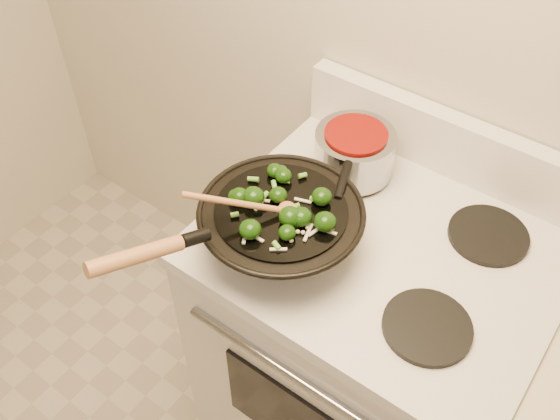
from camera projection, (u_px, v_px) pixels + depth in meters
The scene contains 5 objects.
stove at pixel (366, 346), 1.73m from camera, with size 0.78×0.67×1.08m.
wok at pixel (279, 226), 1.33m from camera, with size 0.36×0.57×0.22m.
stirfry at pixel (283, 205), 1.29m from camera, with size 0.24×0.23×0.04m.
wooden_spoon at pixel (258, 206), 1.26m from camera, with size 0.19×0.19×0.10m.
saucepan at pixel (354, 152), 1.50m from camera, with size 0.19×0.30×0.11m.
Camera 1 is at (0.19, 0.30, 1.99)m, focal length 40.00 mm.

